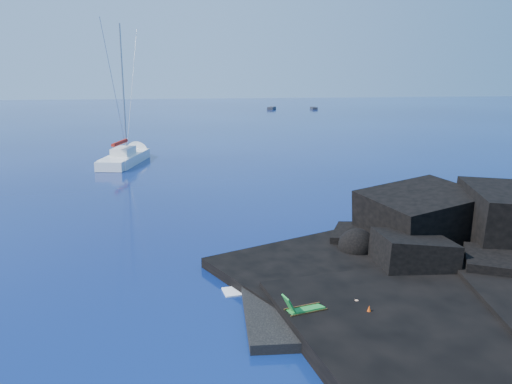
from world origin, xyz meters
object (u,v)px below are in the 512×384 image
(sailboat, at_px, (126,163))
(marker_cone, at_px, (369,312))
(sunbather, at_px, (343,304))
(distant_boat_a, at_px, (272,109))
(deck_chair, at_px, (306,304))
(distant_boat_b, at_px, (314,109))

(sailboat, distance_m, marker_cone, 38.15)
(sunbather, distance_m, distant_boat_a, 123.64)
(sunbather, relative_size, marker_cone, 3.59)
(deck_chair, relative_size, sunbather, 0.83)
(deck_chair, xyz_separation_m, distant_boat_b, (38.02, 119.97, -0.85))
(sailboat, height_order, sunbather, sailboat)
(sunbather, relative_size, distant_boat_a, 0.34)
(marker_cone, bearing_deg, distant_boat_b, 73.39)
(sailboat, relative_size, distant_boat_a, 2.68)
(marker_cone, bearing_deg, distant_boat_a, 78.78)
(marker_cone, relative_size, distant_boat_b, 0.11)
(sailboat, xyz_separation_m, sunbather, (9.64, -35.83, 0.53))
(deck_chair, relative_size, marker_cone, 2.97)
(distant_boat_a, bearing_deg, deck_chair, -78.40)
(deck_chair, distance_m, distant_boat_b, 125.85)
(marker_cone, height_order, distant_boat_a, marker_cone)
(sailboat, xyz_separation_m, distant_boat_b, (46.15, 83.73, 0.00))
(sunbather, xyz_separation_m, distant_boat_b, (36.51, 119.56, -0.53))
(sunbather, bearing_deg, distant_boat_b, 76.72)
(sailboat, bearing_deg, distant_boat_a, 82.28)
(distant_boat_a, xyz_separation_m, distant_boat_b, (11.73, -1.57, 0.00))
(sailboat, bearing_deg, deck_chair, -63.10)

